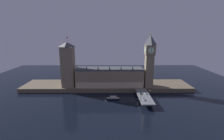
{
  "coord_description": "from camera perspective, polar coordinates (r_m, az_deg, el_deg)",
  "views": [
    {
      "loc": [
        5.68,
        -171.7,
        71.64
      ],
      "look_at": [
        7.03,
        20.0,
        28.71
      ],
      "focal_mm": 26.0,
      "sensor_mm": 36.0,
      "label": 1
    }
  ],
  "objects": [
    {
      "name": "bridge",
      "position": [
        183.6,
        11.22,
        -9.29
      ],
      "size": [
        13.29,
        46.0,
        5.51
      ],
      "color": "slate",
      "rests_on": "ground_plane"
    },
    {
      "name": "car_southbound_trail",
      "position": [
        188.17,
        11.82,
        -8.03
      ],
      "size": [
        1.9,
        4.67,
        1.34
      ],
      "color": "silver",
      "rests_on": "bridge"
    },
    {
      "name": "clock_tower",
      "position": [
        206.14,
        13.04,
        3.67
      ],
      "size": [
        12.11,
        12.22,
        66.91
      ],
      "color": "#7F7056",
      "rests_on": "embankment"
    },
    {
      "name": "pedestrian_far_rail",
      "position": [
        192.14,
        8.86,
        -7.36
      ],
      "size": [
        0.38,
        0.38,
        1.83
      ],
      "color": "black",
      "rests_on": "bridge"
    },
    {
      "name": "ground_plane",
      "position": [
        186.14,
        -2.15,
        -10.02
      ],
      "size": [
        400.0,
        400.0,
        0.0
      ],
      "primitive_type": "plane",
      "color": "black"
    },
    {
      "name": "pedestrian_mid_walk",
      "position": [
        184.22,
        13.04,
        -8.42
      ],
      "size": [
        0.38,
        0.38,
        1.87
      ],
      "color": "black",
      "rests_on": "bridge"
    },
    {
      "name": "pedestrian_near_rail",
      "position": [
        171.34,
        10.07,
        -9.99
      ],
      "size": [
        0.38,
        0.38,
        1.57
      ],
      "color": "black",
      "rests_on": "bridge"
    },
    {
      "name": "parliament_hall",
      "position": [
        210.5,
        -0.88,
        -2.41
      ],
      "size": [
        84.47,
        22.52,
        28.22
      ],
      "color": "#7F7056",
      "rests_on": "embankment"
    },
    {
      "name": "victoria_tower",
      "position": [
        211.38,
        -15.23,
        1.85
      ],
      "size": [
        15.5,
        15.5,
        62.57
      ],
      "color": "#7F7056",
      "rests_on": "embankment"
    },
    {
      "name": "car_northbound_lead",
      "position": [
        187.12,
        10.04,
        -8.07
      ],
      "size": [
        2.07,
        4.72,
        1.33
      ],
      "color": "#235633",
      "rests_on": "bridge"
    },
    {
      "name": "embankment",
      "position": [
        221.77,
        -1.86,
        -5.5
      ],
      "size": [
        220.0,
        42.0,
        5.35
      ],
      "color": "brown",
      "rests_on": "ground_plane"
    },
    {
      "name": "boat_upstream",
      "position": [
        182.94,
        0.42,
        -9.93
      ],
      "size": [
        15.29,
        4.02,
        4.06
      ],
      "color": "#1E2842",
      "rests_on": "ground_plane"
    },
    {
      "name": "street_lamp_far",
      "position": [
        194.13,
        8.62,
        -6.19
      ],
      "size": [
        1.34,
        0.6,
        6.38
      ],
      "color": "#2D3333",
      "rests_on": "bridge"
    },
    {
      "name": "street_lamp_near",
      "position": [
        166.88,
        10.19,
        -9.38
      ],
      "size": [
        1.34,
        0.6,
        6.69
      ],
      "color": "#2D3333",
      "rests_on": "bridge"
    },
    {
      "name": "street_lamp_mid",
      "position": [
        183.03,
        13.23,
        -7.65
      ],
      "size": [
        1.34,
        0.6,
        6.03
      ],
      "color": "#2D3333",
      "rests_on": "bridge"
    },
    {
      "name": "car_northbound_trail",
      "position": [
        170.87,
        11.12,
        -10.13
      ],
      "size": [
        1.88,
        4.34,
        1.6
      ],
      "color": "white",
      "rests_on": "bridge"
    }
  ]
}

